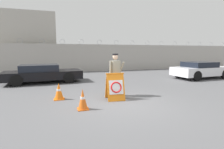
% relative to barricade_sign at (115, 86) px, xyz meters
% --- Properties ---
extents(ground_plane, '(90.00, 90.00, 0.00)m').
position_rel_barricade_sign_xyz_m(ground_plane, '(0.13, -0.69, -0.54)').
color(ground_plane, '#5B5B5E').
extents(perimeter_wall, '(36.00, 0.30, 3.09)m').
position_rel_barricade_sign_xyz_m(perimeter_wall, '(0.13, 10.46, 0.79)').
color(perimeter_wall, '#ADA8A0').
rests_on(perimeter_wall, ground_plane).
extents(building_block, '(6.42, 6.03, 5.75)m').
position_rel_barricade_sign_xyz_m(building_block, '(-5.35, 14.58, 2.34)').
color(building_block, '#B2ADA3').
rests_on(building_block, ground_plane).
extents(barricade_sign, '(0.75, 0.74, 1.08)m').
position_rel_barricade_sign_xyz_m(barricade_sign, '(0.00, 0.00, 0.00)').
color(barricade_sign, orange).
rests_on(barricade_sign, ground_plane).
extents(security_guard, '(0.70, 0.40, 1.85)m').
position_rel_barricade_sign_xyz_m(security_guard, '(0.20, 0.57, 0.51)').
color(security_guard, black).
rests_on(security_guard, ground_plane).
extents(traffic_cone_near, '(0.41, 0.41, 0.68)m').
position_rel_barricade_sign_xyz_m(traffic_cone_near, '(-2.17, 0.72, -0.20)').
color(traffic_cone_near, orange).
rests_on(traffic_cone_near, ground_plane).
extents(traffic_cone_mid, '(0.37, 0.37, 0.69)m').
position_rel_barricade_sign_xyz_m(traffic_cone_mid, '(-1.43, -0.82, -0.20)').
color(traffic_cone_mid, orange).
rests_on(traffic_cone_mid, ground_plane).
extents(parked_car_front_coupe, '(4.73, 2.15, 1.13)m').
position_rel_barricade_sign_xyz_m(parked_car_front_coupe, '(-3.07, 5.13, 0.05)').
color(parked_car_front_coupe, black).
rests_on(parked_car_front_coupe, ground_plane).
extents(parked_car_far_side, '(4.35, 2.13, 1.20)m').
position_rel_barricade_sign_xyz_m(parked_car_far_side, '(7.81, 3.57, 0.08)').
color(parked_car_far_side, black).
rests_on(parked_car_far_side, ground_plane).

